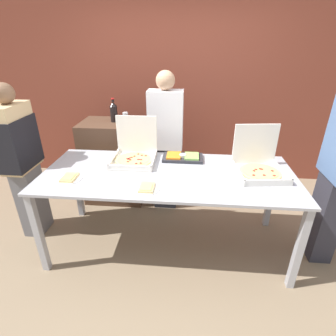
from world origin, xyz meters
The scene contains 13 objects.
ground_plane centered at (0.00, 0.00, 0.00)m, with size 16.00×16.00×0.00m, color #847056.
brick_wall_behind centered at (0.00, 1.70, 1.40)m, with size 10.00×0.06×2.80m.
buffet_table centered at (0.00, 0.00, 0.77)m, with size 2.35×0.98×0.86m.
pizza_box_far_left centered at (0.84, 0.08, 0.94)m, with size 0.47×0.48×0.42m.
pizza_box_near_right centered at (-0.37, 0.25, 0.94)m, with size 0.43×0.45×0.42m.
paper_plate_front_right centered at (-0.15, -0.31, 0.87)m, with size 0.22×0.22×0.03m.
paper_plate_front_left centered at (-0.87, -0.20, 0.87)m, with size 0.22×0.22×0.03m.
veggie_tray centered at (0.12, 0.33, 0.88)m, with size 0.41×0.23×0.05m.
sideboard_podium centered at (-0.79, 0.91, 0.53)m, with size 0.76×0.54×1.07m.
soda_bottle centered at (-0.75, 0.94, 1.19)m, with size 0.09×0.09×0.29m.
soda_can_silver centered at (-0.61, 0.92, 1.13)m, with size 0.07×0.07×0.12m.
person_guest_cap centered at (-0.10, 0.77, 0.89)m, with size 0.40×0.22×1.70m.
person_server_vest centered at (-1.51, 0.11, 0.92)m, with size 0.24×0.42×1.64m.
Camera 1 is at (0.19, -2.17, 1.98)m, focal length 28.00 mm.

